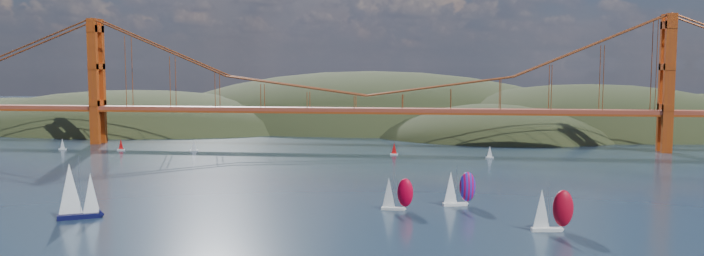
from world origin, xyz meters
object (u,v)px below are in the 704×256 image
(racer_0, at_px, (397,193))
(racer_rwb, at_px, (459,188))
(racer_1, at_px, (552,209))
(sloop_navy, at_px, (76,191))

(racer_0, height_order, racer_rwb, racer_rwb)
(racer_0, relative_size, racer_1, 0.88)
(racer_0, distance_m, racer_rwb, 16.64)
(racer_1, distance_m, racer_rwb, 30.60)
(sloop_navy, height_order, racer_0, sloop_navy)
(sloop_navy, relative_size, racer_0, 1.62)
(sloop_navy, bearing_deg, racer_rwb, -11.87)
(sloop_navy, height_order, racer_1, sloop_navy)
(racer_0, relative_size, racer_rwb, 0.92)
(sloop_navy, xyz_separation_m, racer_0, (71.65, 18.42, -2.13))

